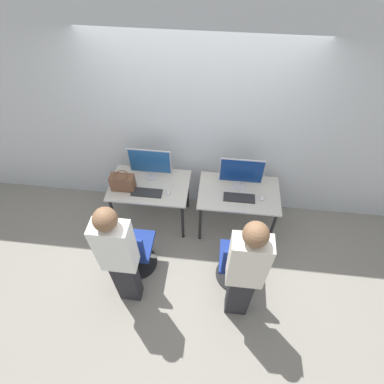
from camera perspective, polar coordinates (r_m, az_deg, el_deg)
ground_plane at (r=4.27m, az=-0.20°, el=-9.19°), size 20.00×20.00×0.00m
wall_back at (r=3.76m, az=1.12°, el=12.63°), size 12.00×0.05×2.80m
desk_left at (r=4.02m, az=-8.01°, el=0.51°), size 1.04×0.65×0.74m
monitor_left at (r=3.90m, az=-8.02°, el=5.53°), size 0.55×0.19×0.45m
keyboard_left at (r=3.85m, az=-8.60°, el=-0.12°), size 0.39×0.14×0.02m
mouse_left at (r=3.82m, az=-4.50°, el=-0.07°), size 0.06×0.09×0.03m
office_chair_left at (r=3.80m, az=-10.96°, el=-11.13°), size 0.48×0.48×0.91m
person_left at (r=3.18m, az=-13.75°, el=-11.92°), size 0.36×0.22×1.66m
desk_right at (r=3.94m, az=8.80°, el=-0.90°), size 1.04×0.65×0.74m
monitor_right at (r=3.79m, az=9.39°, el=3.69°), size 0.55×0.19×0.45m
keyboard_right at (r=3.80m, az=8.96°, el=-1.09°), size 0.39×0.14×0.02m
mouse_right at (r=3.84m, az=13.20°, el=-1.14°), size 0.06×0.09×0.03m
office_chair_right at (r=3.69m, az=8.64°, el=-13.48°), size 0.48×0.48×0.91m
person_right at (r=3.04m, az=10.07°, el=-14.71°), size 0.36×0.22×1.69m
handbag at (r=3.89m, az=-13.08°, el=1.84°), size 0.30×0.18×0.25m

